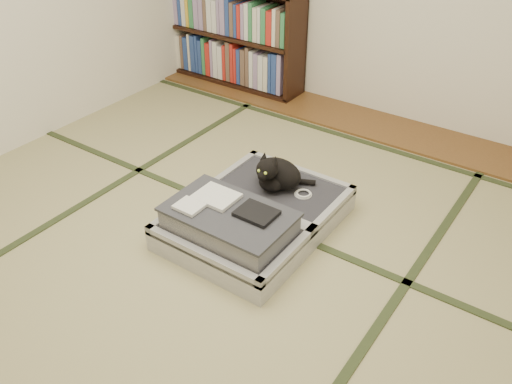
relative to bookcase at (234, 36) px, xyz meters
The scene contains 8 objects.
floor 2.54m from the bookcase, 55.99° to the right, with size 4.50×4.50×0.00m, color tan.
wood_strip 1.47m from the bookcase, ahead, with size 4.00×0.50×0.02m, color brown.
tatami_borders 2.15m from the bookcase, 48.45° to the right, with size 4.00×4.50×0.01m.
bookcase is the anchor object (origin of this frame).
suitcase 2.33m from the bookcase, 50.73° to the right, with size 0.79×1.06×0.31m.
cat 2.09m from the bookcase, 46.09° to the right, with size 0.35×0.36×0.28m.
cable_coil 2.21m from the bookcase, 42.11° to the right, with size 0.11×0.11×0.03m.
hanger 1.93m from the bookcase, 54.06° to the right, with size 0.44×0.25×0.01m.
Camera 1 is at (1.56, -1.81, 2.02)m, focal length 38.00 mm.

